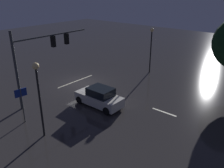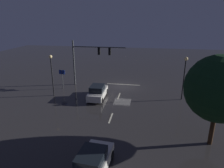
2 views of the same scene
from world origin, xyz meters
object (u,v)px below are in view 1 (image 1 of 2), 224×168
(street_lamp_left_kerb, at_px, (151,42))
(street_lamp_right_kerb, at_px, (38,87))
(route_sign, at_px, (22,98))
(car_approaching, at_px, (99,97))
(traffic_signal_assembly, at_px, (41,52))

(street_lamp_left_kerb, bearing_deg, street_lamp_right_kerb, 4.89)
(street_lamp_right_kerb, bearing_deg, route_sign, -92.78)
(route_sign, bearing_deg, car_approaching, 155.74)
(street_lamp_left_kerb, bearing_deg, car_approaching, 7.05)
(traffic_signal_assembly, relative_size, street_lamp_right_kerb, 1.46)
(street_lamp_left_kerb, bearing_deg, traffic_signal_assembly, -15.38)
(street_lamp_right_kerb, distance_m, route_sign, 3.15)
(traffic_signal_assembly, xyz_separation_m, street_lamp_right_kerb, (3.63, 4.82, -0.78))
(car_approaching, height_order, street_lamp_right_kerb, street_lamp_right_kerb)
(street_lamp_left_kerb, height_order, route_sign, street_lamp_left_kerb)
(street_lamp_left_kerb, distance_m, street_lamp_right_kerb, 16.21)
(car_approaching, bearing_deg, route_sign, -24.26)
(traffic_signal_assembly, distance_m, car_approaching, 6.37)
(car_approaching, height_order, route_sign, route_sign)
(car_approaching, bearing_deg, street_lamp_right_kerb, 1.01)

